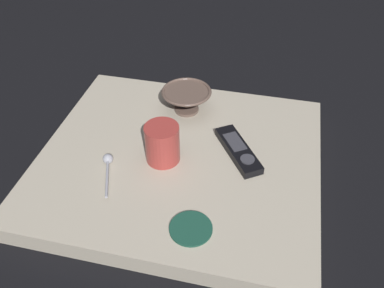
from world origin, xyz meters
name	(u,v)px	position (x,y,z in m)	size (l,w,h in m)	color
ground_plane	(180,168)	(0.00, 0.00, 0.00)	(6.00, 6.00, 0.00)	black
table	(179,162)	(0.00, 0.00, 0.02)	(0.65, 0.58, 0.04)	#B7AD99
cereal_bowl	(187,99)	(0.02, -0.18, 0.08)	(0.13, 0.13, 0.06)	brown
coffee_mug	(162,143)	(0.03, 0.02, 0.09)	(0.08, 0.08, 0.09)	#A53833
teaspoon	(108,163)	(0.15, 0.07, 0.06)	(0.06, 0.12, 0.02)	#A3A5B2
tv_remote_near	(238,150)	(-0.13, -0.04, 0.05)	(0.13, 0.17, 0.02)	black
drink_coaster	(191,228)	(-0.08, 0.20, 0.05)	(0.09, 0.09, 0.01)	#194738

